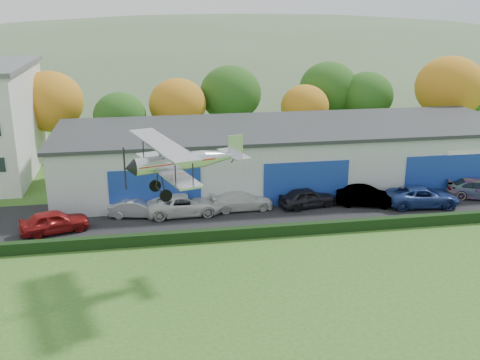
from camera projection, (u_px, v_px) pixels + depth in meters
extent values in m
cube|color=black|center=(284.00, 210.00, 44.11)|extent=(48.00, 9.00, 0.05)
cube|color=black|center=(301.00, 229.00, 39.49)|extent=(46.00, 0.60, 0.80)
cube|color=#B2B7BC|center=(288.00, 156.00, 50.25)|extent=(40.00, 12.00, 5.00)
cube|color=#2D3033|center=(288.00, 127.00, 49.44)|extent=(40.60, 12.60, 0.30)
cube|color=#193796|center=(155.00, 192.00, 42.83)|extent=(7.00, 0.12, 3.60)
cube|color=#193796|center=(306.00, 184.00, 44.79)|extent=(7.00, 0.12, 3.60)
cube|color=#193796|center=(444.00, 176.00, 46.74)|extent=(7.00, 0.12, 3.60)
cylinder|color=#3D2614|center=(54.00, 144.00, 58.21)|extent=(0.36, 0.36, 3.15)
ellipsoid|color=#AF6315|center=(50.00, 101.00, 56.86)|extent=(6.84, 6.84, 6.16)
cylinder|color=#3D2614|center=(122.00, 149.00, 57.58)|extent=(0.36, 0.36, 2.45)
ellipsoid|color=#1E4C14|center=(120.00, 116.00, 56.53)|extent=(5.32, 5.32, 4.79)
cylinder|color=#3D2614|center=(179.00, 140.00, 60.38)|extent=(0.36, 0.36, 2.80)
ellipsoid|color=#AF6315|center=(178.00, 104.00, 59.18)|extent=(6.08, 6.08, 5.47)
cylinder|color=#3D2614|center=(231.00, 133.00, 63.18)|extent=(0.36, 0.36, 3.15)
ellipsoid|color=#1E4C14|center=(230.00, 93.00, 61.82)|extent=(6.84, 6.84, 6.16)
cylinder|color=#3D2614|center=(304.00, 137.00, 62.71)|extent=(0.36, 0.36, 2.45)
ellipsoid|color=#AF6315|center=(305.00, 106.00, 61.66)|extent=(5.32, 5.32, 4.79)
cylinder|color=#3D2614|center=(364.00, 129.00, 65.84)|extent=(0.36, 0.36, 2.80)
ellipsoid|color=#1E4C14|center=(367.00, 95.00, 64.63)|extent=(6.08, 6.08, 5.47)
cylinder|color=#3D2614|center=(445.00, 131.00, 63.28)|extent=(0.36, 0.36, 3.50)
ellipsoid|color=#AF6315|center=(450.00, 87.00, 61.77)|extent=(7.60, 7.60, 6.84)
cylinder|color=#3D2614|center=(458.00, 127.00, 67.84)|extent=(0.36, 0.36, 2.45)
ellipsoid|color=#1E4C14|center=(461.00, 98.00, 66.79)|extent=(5.32, 5.32, 4.79)
cylinder|color=#3D2614|center=(327.00, 125.00, 67.01)|extent=(0.36, 0.36, 3.15)
ellipsoid|color=#1E4C14|center=(328.00, 88.00, 65.65)|extent=(6.84, 6.84, 6.16)
ellipsoid|color=#4C6642|center=(240.00, 113.00, 163.25)|extent=(320.00, 196.00, 56.00)
ellipsoid|color=#4C6642|center=(462.00, 88.00, 172.96)|extent=(240.00, 126.00, 36.00)
imported|color=maroon|center=(54.00, 221.00, 39.56)|extent=(5.11, 3.17, 1.62)
imported|color=silver|center=(137.00, 208.00, 42.47)|extent=(4.38, 2.20, 1.38)
imported|color=silver|center=(185.00, 204.00, 42.92)|extent=(5.79, 2.82, 1.59)
imported|color=silver|center=(242.00, 201.00, 43.99)|extent=(5.02, 2.18, 1.44)
imported|color=black|center=(307.00, 197.00, 44.50)|extent=(4.82, 2.63, 1.56)
imported|color=gray|center=(366.00, 196.00, 44.75)|extent=(5.07, 3.04, 1.58)
imported|color=navy|center=(422.00, 196.00, 44.68)|extent=(5.99, 3.19, 1.60)
imported|color=gray|center=(479.00, 189.00, 46.51)|extent=(5.83, 4.04, 1.57)
cylinder|color=silver|center=(170.00, 163.00, 32.15)|extent=(4.29, 2.14, 0.99)
cone|color=silver|center=(222.00, 156.00, 33.55)|extent=(2.60, 1.64, 0.99)
cone|color=black|center=(130.00, 168.00, 31.15)|extent=(0.81, 1.11, 0.99)
cube|color=#AC2209|center=(176.00, 161.00, 32.28)|extent=(4.72, 2.28, 0.07)
cube|color=black|center=(179.00, 154.00, 32.24)|extent=(1.45, 1.01, 0.28)
cube|color=silver|center=(167.00, 169.00, 32.16)|extent=(3.57, 7.99, 0.11)
cube|color=silver|center=(162.00, 144.00, 31.61)|extent=(3.80, 8.45, 0.11)
cylinder|color=black|center=(175.00, 170.00, 29.28)|extent=(0.08, 0.08, 1.43)
cylinder|color=black|center=(193.00, 168.00, 29.70)|extent=(0.08, 0.08, 1.43)
cylinder|color=black|center=(143.00, 146.00, 34.17)|extent=(0.08, 0.08, 1.43)
cylinder|color=black|center=(159.00, 144.00, 34.59)|extent=(0.08, 0.08, 1.43)
cylinder|color=black|center=(165.00, 152.00, 31.40)|extent=(0.13, 0.25, 0.82)
cylinder|color=black|center=(160.00, 149.00, 32.06)|extent=(0.13, 0.25, 0.82)
cylinder|color=black|center=(163.00, 182.00, 31.76)|extent=(0.29, 0.76, 1.35)
cylinder|color=black|center=(157.00, 178.00, 32.56)|extent=(0.29, 0.76, 1.35)
cylinder|color=black|center=(160.00, 191.00, 32.36)|extent=(0.67, 2.03, 0.08)
cylinder|color=black|center=(166.00, 196.00, 31.51)|extent=(0.72, 0.35, 0.70)
cylinder|color=black|center=(155.00, 186.00, 33.21)|extent=(0.72, 0.35, 0.70)
cylinder|color=black|center=(234.00, 159.00, 33.96)|extent=(0.41, 0.18, 0.46)
cube|color=silver|center=(234.00, 154.00, 33.85)|extent=(1.76, 3.03, 0.07)
cube|color=silver|center=(235.00, 145.00, 33.73)|extent=(0.97, 0.34, 1.21)
cube|color=black|center=(125.00, 169.00, 31.03)|extent=(0.10, 0.15, 2.42)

